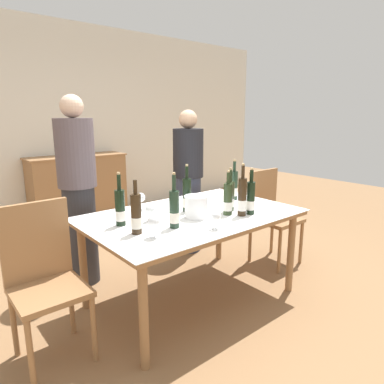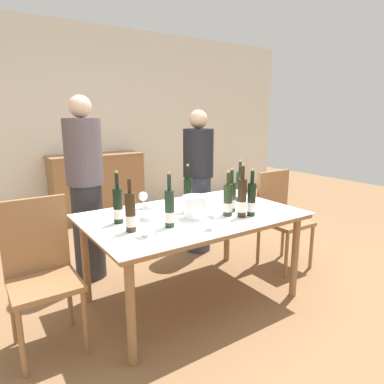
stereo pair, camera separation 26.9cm
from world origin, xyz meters
name	(u,v)px [view 1 (the left image)]	position (x,y,z in m)	size (l,w,h in m)	color
ground_plane	(192,298)	(0.00, 0.00, 0.00)	(12.00, 12.00, 0.00)	olive
back_wall	(55,123)	(0.00, 3.07, 1.40)	(8.00, 0.10, 2.80)	silver
sideboard_cabinet	(79,188)	(0.17, 2.78, 0.47)	(1.37, 0.46, 0.95)	#996B42
dining_table	(192,222)	(0.00, 0.00, 0.68)	(1.68, 1.08, 0.74)	#996B42
ice_bucket	(196,206)	(-0.04, -0.10, 0.84)	(0.18, 0.18, 0.17)	white
wine_bottle_0	(228,200)	(0.21, -0.19, 0.87)	(0.07, 0.07, 0.36)	#28381E
wine_bottle_1	(187,196)	(0.01, 0.08, 0.88)	(0.07, 0.07, 0.39)	black
wine_bottle_2	(120,208)	(-0.58, 0.11, 0.87)	(0.07, 0.07, 0.39)	black
wine_bottle_3	(174,210)	(-0.31, -0.18, 0.87)	(0.07, 0.07, 0.39)	#1E3323
wine_bottle_4	(242,198)	(0.27, -0.28, 0.89)	(0.07, 0.07, 0.41)	#332314
wine_bottle_5	(251,198)	(0.36, -0.30, 0.87)	(0.07, 0.07, 0.37)	black
wine_bottle_6	(230,197)	(0.30, -0.12, 0.86)	(0.07, 0.07, 0.36)	#28381E
wine_bottle_7	(136,215)	(-0.58, -0.11, 0.87)	(0.07, 0.07, 0.36)	#332314
wine_bottle_8	(234,186)	(0.61, 0.12, 0.87)	(0.07, 0.07, 0.38)	#1E3323
wine_glass_0	(141,198)	(-0.25, 0.37, 0.85)	(0.08, 0.08, 0.15)	white
wine_glass_1	(216,217)	(-0.11, -0.39, 0.83)	(0.07, 0.07, 0.13)	white
wine_glass_2	(150,210)	(-0.37, 0.04, 0.83)	(0.07, 0.07, 0.13)	white
wine_glass_3	(154,222)	(-0.53, -0.25, 0.85)	(0.08, 0.08, 0.15)	white
chair_right_end	(270,210)	(1.13, 0.09, 0.55)	(0.42, 0.42, 0.96)	#996B42
chair_left_end	(44,272)	(-1.13, 0.09, 0.56)	(0.42, 0.42, 0.99)	#996B42
person_host	(78,193)	(-0.57, 0.88, 0.85)	(0.33, 0.33, 1.69)	#2D2D33
person_guest_left	(188,183)	(0.66, 0.85, 0.78)	(0.33, 0.33, 1.57)	#383F56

